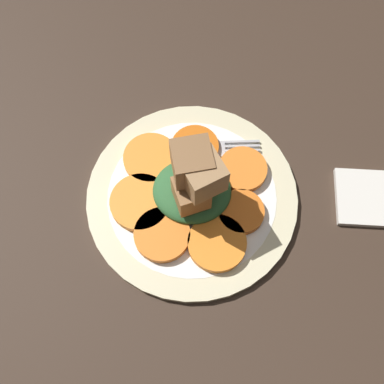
# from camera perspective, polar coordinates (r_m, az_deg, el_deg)

# --- Properties ---
(table_slab) EXTENTS (1.20, 1.20, 0.02)m
(table_slab) POSITION_cam_1_polar(r_m,az_deg,el_deg) (0.63, -0.00, -1.12)
(table_slab) COLOR #38281E
(table_slab) RESTS_ON ground
(plate) EXTENTS (0.27, 0.27, 0.01)m
(plate) POSITION_cam_1_polar(r_m,az_deg,el_deg) (0.61, -0.00, -0.59)
(plate) COLOR beige
(plate) RESTS_ON table_slab
(carrot_slice_0) EXTENTS (0.07, 0.07, 0.01)m
(carrot_slice_0) POSITION_cam_1_polar(r_m,az_deg,el_deg) (0.58, -3.56, -5.08)
(carrot_slice_0) COLOR orange
(carrot_slice_0) RESTS_ON plate
(carrot_slice_1) EXTENTS (0.07, 0.07, 0.01)m
(carrot_slice_1) POSITION_cam_1_polar(r_m,az_deg,el_deg) (0.58, 2.98, -6.09)
(carrot_slice_1) COLOR orange
(carrot_slice_1) RESTS_ON plate
(carrot_slice_2) EXTENTS (0.06, 0.06, 0.01)m
(carrot_slice_2) POSITION_cam_1_polar(r_m,az_deg,el_deg) (0.60, 5.83, -2.36)
(carrot_slice_2) COLOR orange
(carrot_slice_2) RESTS_ON plate
(carrot_slice_3) EXTENTS (0.06, 0.06, 0.01)m
(carrot_slice_3) POSITION_cam_1_polar(r_m,az_deg,el_deg) (0.62, 6.03, 2.67)
(carrot_slice_3) COLOR orange
(carrot_slice_3) RESTS_ON plate
(carrot_slice_4) EXTENTS (0.06, 0.06, 0.01)m
(carrot_slice_4) POSITION_cam_1_polar(r_m,az_deg,el_deg) (0.63, 0.75, 5.28)
(carrot_slice_4) COLOR #D45F13
(carrot_slice_4) RESTS_ON plate
(carrot_slice_5) EXTENTS (0.07, 0.07, 0.01)m
(carrot_slice_5) POSITION_cam_1_polar(r_m,az_deg,el_deg) (0.63, -4.91, 3.98)
(carrot_slice_5) COLOR orange
(carrot_slice_5) RESTS_ON plate
(carrot_slice_6) EXTENTS (0.08, 0.08, 0.01)m
(carrot_slice_6) POSITION_cam_1_polar(r_m,az_deg,el_deg) (0.60, -6.17, -1.24)
(carrot_slice_6) COLOR orange
(carrot_slice_6) RESTS_ON plate
(center_pile) EXTENTS (0.10, 0.09, 0.11)m
(center_pile) POSITION_cam_1_polar(r_m,az_deg,el_deg) (0.56, 0.14, 1.00)
(center_pile) COLOR #2D6033
(center_pile) RESTS_ON plate
(fork) EXTENTS (0.18, 0.03, 0.00)m
(fork) POSITION_cam_1_polar(r_m,az_deg,el_deg) (0.63, 0.49, 5.02)
(fork) COLOR #B2B2B7
(fork) RESTS_ON plate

